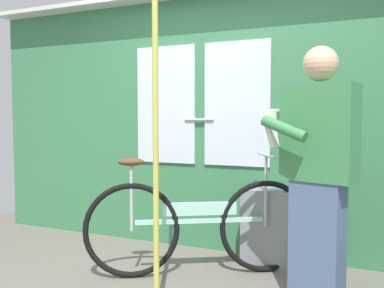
% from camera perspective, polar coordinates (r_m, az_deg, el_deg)
% --- Properties ---
extents(train_door_wall, '(5.01, 0.28, 2.36)m').
position_cam_1_polar(train_door_wall, '(3.71, 4.16, 3.81)').
color(train_door_wall, '#387A4C').
rests_on(train_door_wall, ground_plane).
extents(bicycle_near_door, '(1.57, 0.91, 0.94)m').
position_cam_1_polar(bicycle_near_door, '(3.20, 0.94, -11.37)').
color(bicycle_near_door, black).
rests_on(bicycle_near_door, ground_plane).
extents(passenger_reading_newspaper, '(0.62, 0.55, 1.67)m').
position_cam_1_polar(passenger_reading_newspaper, '(2.73, 17.14, -3.58)').
color(passenger_reading_newspaper, slate).
rests_on(passenger_reading_newspaper, ground_plane).
extents(trash_bin_by_wall, '(0.42, 0.28, 0.64)m').
position_cam_1_polar(trash_bin_by_wall, '(3.50, 10.77, -11.32)').
color(trash_bin_by_wall, gray).
rests_on(trash_bin_by_wall, ground_plane).
extents(handrail_pole, '(0.04, 0.04, 2.32)m').
position_cam_1_polar(handrail_pole, '(2.46, -5.13, 2.26)').
color(handrail_pole, '#C6C14C').
rests_on(handrail_pole, ground_plane).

